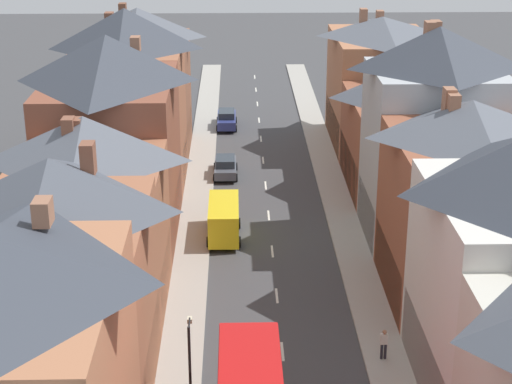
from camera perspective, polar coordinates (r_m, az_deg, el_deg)
The scene contains 10 objects.
pavement_left at distance 56.40m, azimuth -4.18°, elevation -3.10°, with size 2.20×104.00×0.14m, color #A8A399.
pavement_right at distance 56.81m, azimuth 6.16°, elevation -2.99°, with size 2.20×104.00×0.14m, color #A8A399.
centre_line_dashes at distance 54.58m, azimuth 1.09°, elevation -3.98°, with size 0.14×97.80×0.01m.
terrace_row_left at distance 41.85m, azimuth -12.22°, elevation -3.28°, with size 8.00×74.66×13.46m.
terrace_row_right at distance 43.84m, azimuth 15.22°, elevation -2.86°, with size 8.00×76.45×14.11m.
car_near_silver at distance 67.45m, azimuth -2.05°, elevation 1.72°, with size 1.90×4.26×1.58m.
car_parked_right_a at distance 80.14m, azimuth -1.97°, elevation 4.90°, with size 1.90×4.60×1.70m.
delivery_van at distance 56.08m, azimuth -2.16°, elevation -1.79°, with size 2.20×5.20×2.41m.
pedestrian_mid_right at distance 43.17m, azimuth 8.53°, elevation -9.91°, with size 0.36×0.22×1.61m.
street_lamp at distance 36.49m, azimuth -4.40°, elevation -11.92°, with size 0.20×1.12×5.50m.
Camera 1 is at (-2.27, -13.44, 23.02)m, focal length 60.00 mm.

